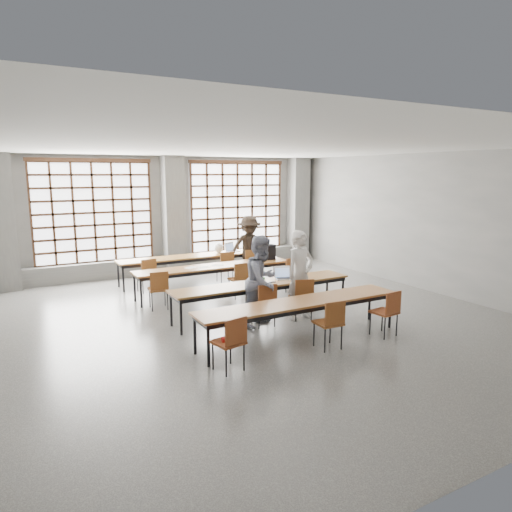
{
  "coord_description": "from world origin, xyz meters",
  "views": [
    {
      "loc": [
        -4.41,
        -7.99,
        2.99
      ],
      "look_at": [
        0.19,
        0.4,
        1.25
      ],
      "focal_mm": 32.0,
      "sensor_mm": 36.0,
      "label": 1
    }
  ],
  "objects": [
    {
      "name": "floor",
      "position": [
        0.0,
        0.0,
        0.0
      ],
      "size": [
        11.0,
        11.0,
        0.0
      ],
      "primitive_type": "plane",
      "color": "#4B4B49",
      "rests_on": "ground"
    },
    {
      "name": "ceiling",
      "position": [
        0.0,
        0.0,
        3.5
      ],
      "size": [
        11.0,
        11.0,
        0.0
      ],
      "primitive_type": "plane",
      "rotation": [
        3.14,
        0.0,
        0.0
      ],
      "color": "silver",
      "rests_on": "floor"
    },
    {
      "name": "wall_back",
      "position": [
        0.0,
        5.5,
        1.75
      ],
      "size": [
        10.0,
        0.0,
        10.0
      ],
      "primitive_type": "plane",
      "rotation": [
        1.57,
        0.0,
        0.0
      ],
      "color": "#61615E",
      "rests_on": "floor"
    },
    {
      "name": "wall_right",
      "position": [
        5.0,
        0.0,
        1.75
      ],
      "size": [
        0.0,
        11.0,
        11.0
      ],
      "primitive_type": "plane",
      "rotation": [
        1.57,
        0.0,
        -1.57
      ],
      "color": "#61615E",
      "rests_on": "floor"
    },
    {
      "name": "column_left",
      "position": [
        -4.5,
        5.22,
        1.75
      ],
      "size": [
        0.6,
        0.55,
        3.5
      ],
      "primitive_type": "cube",
      "color": "#535350",
      "rests_on": "floor"
    },
    {
      "name": "column_mid",
      "position": [
        0.0,
        5.22,
        1.75
      ],
      "size": [
        0.6,
        0.55,
        3.5
      ],
      "primitive_type": "cube",
      "color": "#535350",
      "rests_on": "floor"
    },
    {
      "name": "column_right",
      "position": [
        4.5,
        5.22,
        1.75
      ],
      "size": [
        0.6,
        0.55,
        3.5
      ],
      "primitive_type": "cube",
      "color": "#535350",
      "rests_on": "floor"
    },
    {
      "name": "window_left",
      "position": [
        -2.25,
        5.42,
        1.9
      ],
      "size": [
        3.32,
        0.12,
        3.0
      ],
      "color": "white",
      "rests_on": "wall_back"
    },
    {
      "name": "window_right",
      "position": [
        2.25,
        5.42,
        1.9
      ],
      "size": [
        3.32,
        0.12,
        3.0
      ],
      "color": "white",
      "rests_on": "wall_back"
    },
    {
      "name": "sill_ledge",
      "position": [
        0.0,
        5.3,
        0.25
      ],
      "size": [
        9.8,
        0.35,
        0.5
      ],
      "primitive_type": "cube",
      "color": "#535350",
      "rests_on": "floor"
    },
    {
      "name": "desk_row_a",
      "position": [
        -0.02,
        3.84,
        0.66
      ],
      "size": [
        4.0,
        0.7,
        0.73
      ],
      "color": "brown",
      "rests_on": "floor"
    },
    {
      "name": "desk_row_b",
      "position": [
        0.02,
        2.24,
        0.66
      ],
      "size": [
        4.0,
        0.7,
        0.73
      ],
      "color": "brown",
      "rests_on": "floor"
    },
    {
      "name": "desk_row_c",
      "position": [
        0.21,
        0.12,
        0.66
      ],
      "size": [
        4.0,
        0.7,
        0.73
      ],
      "color": "brown",
      "rests_on": "floor"
    },
    {
      "name": "desk_row_d",
      "position": [
        0.09,
        -1.45,
        0.66
      ],
      "size": [
        4.0,
        0.7,
        0.73
      ],
      "color": "brown",
      "rests_on": "floor"
    },
    {
      "name": "chair_back_left",
      "position": [
        -1.41,
        3.21,
        0.54
      ],
      "size": [
        0.47,
        0.48,
        0.88
      ],
      "color": "brown",
      "rests_on": "floor"
    },
    {
      "name": "chair_back_mid",
      "position": [
        0.78,
        3.21,
        0.54
      ],
      "size": [
        0.44,
        0.45,
        0.88
      ],
      "color": "brown",
      "rests_on": "floor"
    },
    {
      "name": "chair_back_right",
      "position": [
        1.57,
        3.21,
        0.54
      ],
      "size": [
        0.49,
        0.5,
        0.88
      ],
      "color": "brown",
      "rests_on": "floor"
    },
    {
      "name": "chair_mid_left",
      "position": [
        -1.59,
        1.61,
        0.54
      ],
      "size": [
        0.47,
        0.47,
        0.88
      ],
      "color": "brown",
      "rests_on": "floor"
    },
    {
      "name": "chair_mid_centre",
      "position": [
        0.41,
        1.61,
        0.54
      ],
      "size": [
        0.43,
        0.43,
        0.88
      ],
      "color": "maroon",
      "rests_on": "floor"
    },
    {
      "name": "chair_mid_right",
      "position": [
        1.82,
        1.61,
        0.54
      ],
      "size": [
        0.46,
        0.47,
        0.88
      ],
      "color": "brown",
      "rests_on": "floor"
    },
    {
      "name": "chair_front_left",
      "position": [
        -0.1,
        -0.51,
        0.54
      ],
      "size": [
        0.45,
        0.46,
        0.88
      ],
      "color": "maroon",
      "rests_on": "floor"
    },
    {
      "name": "chair_front_right",
      "position": [
        0.79,
        -0.5,
        0.54
      ],
      "size": [
        0.51,
        0.51,
        0.88
      ],
      "color": "brown",
      "rests_on": "floor"
    },
    {
      "name": "chair_near_left",
      "position": [
        -1.59,
        -2.07,
        0.54
      ],
      "size": [
        0.5,
        0.5,
        0.88
      ],
      "color": "brown",
      "rests_on": "floor"
    },
    {
      "name": "chair_near_mid",
      "position": [
        0.29,
        -2.07,
        0.54
      ],
      "size": [
        0.44,
        0.45,
        0.88
      ],
      "color": "brown",
      "rests_on": "floor"
    },
    {
      "name": "chair_near_right",
      "position": [
        1.6,
        -2.07,
        0.54
      ],
      "size": [
        0.46,
        0.47,
        0.88
      ],
      "color": "brown",
      "rests_on": "floor"
    },
    {
      "name": "student_male",
      "position": [
        0.81,
        -0.38,
        0.92
      ],
      "size": [
        0.73,
        0.54,
        1.85
      ],
      "primitive_type": "imported",
      "rotation": [
        0.0,
        0.0,
        0.16
      ],
      "color": "silver",
      "rests_on": "floor"
    },
    {
      "name": "student_female",
      "position": [
        -0.09,
        -0.38,
        0.9
      ],
      "size": [
        1.1,
        1.03,
        1.8
      ],
      "primitive_type": "imported",
      "rotation": [
        0.0,
        0.0,
        0.52
      ],
      "color": "#18224A",
      "rests_on": "floor"
    },
    {
      "name": "student_back",
      "position": [
        1.58,
        3.34,
        0.9
      ],
      "size": [
        1.28,
        0.9,
        1.81
      ],
      "primitive_type": "imported",
      "rotation": [
        0.0,
        0.0,
        -0.21
      ],
      "color": "black",
      "rests_on": "floor"
    },
    {
      "name": "laptop_front",
      "position": [
        0.77,
        0.23,
        0.79
      ],
      "size": [
        0.43,
        0.39,
        0.26
      ],
      "color": "#B9B9BE",
      "rests_on": "desk_row_c"
    },
    {
      "name": "laptop_back",
      "position": [
        1.31,
        3.94,
        0.79
      ],
      "size": [
        0.45,
        0.42,
        0.26
      ],
      "color": "#B9B9BE",
      "rests_on": "desk_row_a"
    },
    {
      "name": "mouse",
      "position": [
        1.16,
        0.1,
        0.75
      ],
      "size": [
        0.1,
        0.07,
        0.04
      ],
      "primitive_type": "ellipsoid",
      "rotation": [
        0.0,
        0.0,
        0.11
      ],
      "color": "white",
      "rests_on": "desk_row_c"
    },
    {
      "name": "green_box",
      "position": [
        0.16,
        0.2,
        0.78
      ],
      "size": [
        0.26,
        0.13,
        0.09
      ],
      "primitive_type": "cube",
      "rotation": [
        0.0,
        0.0,
        0.16
      ],
      "color": "#2C8831",
      "rests_on": "desk_row_c"
    },
    {
      "name": "phone",
      "position": [
        0.39,
        0.02,
        0.74
      ],
      "size": [
        0.14,
        0.07,
        0.01
      ],
      "primitive_type": "cube",
      "rotation": [
        0.0,
        0.0,
        -0.11
      ],
      "color": "black",
      "rests_on": "desk_row_c"
    },
    {
      "name": "paper_sheet_a",
      "position": [
        -0.58,
        2.29,
        0.73
      ],
      "size": [
        0.36,
        0.33,
        0.0
      ],
      "primitive_type": "cube",
      "rotation": [
        0.0,
        0.0,
        0.53
      ],
      "color": "silver",
      "rests_on": "desk_row_b"
    },
    {
      "name": "paper_sheet_b",
      "position": [
        -0.28,
        2.19,
        0.73
      ],
      "size": [
        0.33,
        0.26,
        0.0
      ],
      "primitive_type": "cube",
      "rotation": [
        0.0,
        0.0,
        0.17
      ],
      "color": "silver",
      "rests_on": "desk_row_b"
    },
    {
      "name": "paper_sheet_c",
      "position": [
        0.12,
        2.24,
        0.73
      ],
      "size": [
        0.33,
        0.26,
        0.0
      ],
      "primitive_type": "cube",
      "rotation": [
        0.0,
        0.0,
        -0.18
      ],
      "color": "silver",
      "rests_on": "desk_row_b"
    },
    {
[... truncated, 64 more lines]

